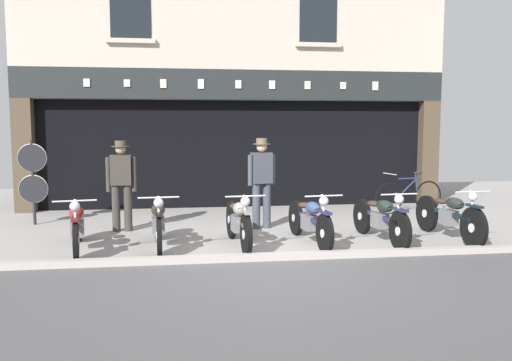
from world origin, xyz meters
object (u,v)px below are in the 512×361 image
object	(u,v)px
motorcycle_center_left	(238,221)
salesman_left	(121,181)
motorcycle_far_left	(77,225)
motorcycle_center	(310,219)
motorcycle_right	(449,215)
tyre_sign_pole	(33,175)
motorcycle_center_right	(380,217)
motorcycle_left	(158,222)
leaning_bicycle	(409,196)
advert_board_near	(287,136)
shopkeeper_center	(262,179)
advert_board_far	(326,140)

from	to	relation	value
motorcycle_center_left	salesman_left	xyz separation A→B (m)	(-2.04, 1.57, 0.51)
motorcycle_far_left	motorcycle_center	bearing A→B (deg)	170.75
motorcycle_right	tyre_sign_pole	xyz separation A→B (m)	(-7.56, 2.44, 0.58)
motorcycle_center_right	tyre_sign_pole	size ratio (longest dim) A/B	1.21
motorcycle_right	salesman_left	world-z (taller)	salesman_left
motorcycle_left	motorcycle_center_left	distance (m)	1.30
motorcycle_far_left	motorcycle_left	world-z (taller)	motorcycle_left
motorcycle_far_left	motorcycle_center_left	xyz separation A→B (m)	(2.56, -0.06, 0.02)
tyre_sign_pole	leaning_bicycle	world-z (taller)	tyre_sign_pole
tyre_sign_pole	advert_board_near	xyz separation A→B (m)	(5.54, 1.89, 0.71)
motorcycle_center_left	shopkeeper_center	bearing A→B (deg)	-116.82
motorcycle_center_left	leaning_bicycle	size ratio (longest dim) A/B	1.12
tyre_sign_pole	leaning_bicycle	bearing A→B (deg)	2.78
motorcycle_left	motorcycle_center	bearing A→B (deg)	174.85
motorcycle_center	tyre_sign_pole	bearing A→B (deg)	-31.53
motorcycle_far_left	tyre_sign_pole	bearing A→B (deg)	-70.75
motorcycle_center_right	advert_board_far	xyz separation A→B (m)	(0.23, 4.36, 1.21)
salesman_left	motorcycle_center	bearing A→B (deg)	155.31
motorcycle_center	advert_board_near	distance (m)	4.54
shopkeeper_center	tyre_sign_pole	xyz separation A→B (m)	(-4.47, 1.00, 0.04)
motorcycle_left	motorcycle_right	distance (m)	5.00
leaning_bicycle	salesman_left	bearing A→B (deg)	89.26
motorcycle_far_left	motorcycle_left	size ratio (longest dim) A/B	1.04
motorcycle_left	motorcycle_center	size ratio (longest dim) A/B	0.94
motorcycle_center_left	leaning_bicycle	bearing A→B (deg)	-150.41
motorcycle_right	advert_board_far	xyz separation A→B (m)	(-1.03, 4.34, 1.20)
shopkeeper_center	tyre_sign_pole	size ratio (longest dim) A/B	1.02
motorcycle_center_right	advert_board_far	size ratio (longest dim) A/B	1.85
motorcycle_left	motorcycle_far_left	bearing A→B (deg)	-1.96
motorcycle_right	shopkeeper_center	xyz separation A→B (m)	(-3.09, 1.44, 0.54)
motorcycle_left	advert_board_far	size ratio (longest dim) A/B	1.74
motorcycle_center_right	salesman_left	bearing A→B (deg)	-24.24
motorcycle_center_right	salesman_left	world-z (taller)	salesman_left
motorcycle_center_left	advert_board_near	distance (m)	4.86
motorcycle_right	leaning_bicycle	distance (m)	2.89
salesman_left	shopkeeper_center	world-z (taller)	shopkeeper_center
motorcycle_far_left	motorcycle_right	distance (m)	6.26
motorcycle_far_left	shopkeeper_center	world-z (taller)	shopkeeper_center
tyre_sign_pole	advert_board_far	xyz separation A→B (m)	(6.53, 1.89, 0.62)
motorcycle_center	motorcycle_center_left	bearing A→B (deg)	-3.50
tyre_sign_pole	advert_board_far	distance (m)	6.83
motorcycle_far_left	motorcycle_center_left	bearing A→B (deg)	169.52
motorcycle_far_left	salesman_left	xyz separation A→B (m)	(0.52, 1.51, 0.53)
advert_board_far	motorcycle_right	bearing A→B (deg)	-76.67
motorcycle_far_left	motorcycle_center_right	world-z (taller)	motorcycle_center_right
salesman_left	tyre_sign_pole	distance (m)	2.04
motorcycle_center_left	motorcycle_left	bearing A→B (deg)	-9.28
motorcycle_far_left	salesman_left	bearing A→B (deg)	-118.21
shopkeeper_center	tyre_sign_pole	bearing A→B (deg)	-26.59
salesman_left	motorcycle_center_left	bearing A→B (deg)	142.75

